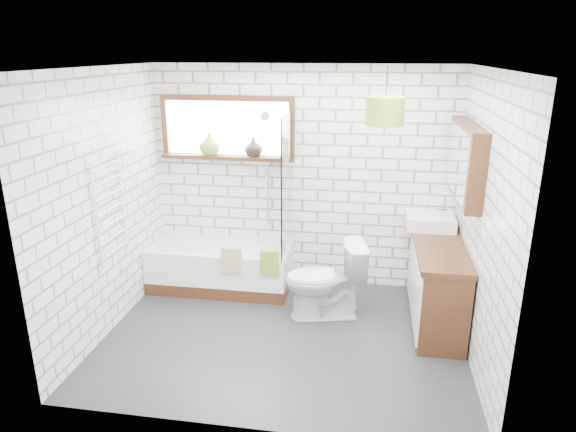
% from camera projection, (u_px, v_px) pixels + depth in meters
% --- Properties ---
extents(floor, '(3.40, 2.60, 0.01)m').
position_uv_depth(floor, '(283.00, 336.00, 4.97)').
color(floor, '#232326').
rests_on(floor, ground).
extents(ceiling, '(3.40, 2.60, 0.01)m').
position_uv_depth(ceiling, '(283.00, 67.00, 4.19)').
color(ceiling, white).
rests_on(ceiling, ground).
extents(wall_back, '(3.40, 0.01, 2.50)m').
position_uv_depth(wall_back, '(303.00, 178.00, 5.80)').
color(wall_back, white).
rests_on(wall_back, ground).
extents(wall_front, '(3.40, 0.01, 2.50)m').
position_uv_depth(wall_front, '(249.00, 273.00, 3.36)').
color(wall_front, white).
rests_on(wall_front, ground).
extents(wall_left, '(0.01, 2.60, 2.50)m').
position_uv_depth(wall_left, '(105.00, 204.00, 4.84)').
color(wall_left, white).
rests_on(wall_left, ground).
extents(wall_right, '(0.01, 2.60, 2.50)m').
position_uv_depth(wall_right, '(482.00, 223.00, 4.32)').
color(wall_right, white).
rests_on(wall_right, ground).
extents(window, '(1.52, 0.16, 0.68)m').
position_uv_depth(window, '(227.00, 128.00, 5.72)').
color(window, black).
rests_on(window, wall_back).
extents(towel_radiator, '(0.06, 0.52, 1.00)m').
position_uv_depth(towel_radiator, '(110.00, 209.00, 4.85)').
color(towel_radiator, white).
rests_on(towel_radiator, wall_left).
extents(mirror_cabinet, '(0.16, 1.20, 0.70)m').
position_uv_depth(mirror_cabinet, '(465.00, 161.00, 4.77)').
color(mirror_cabinet, black).
rests_on(mirror_cabinet, wall_right).
extents(shower_riser, '(0.02, 0.02, 1.30)m').
position_uv_depth(shower_riser, '(267.00, 169.00, 5.79)').
color(shower_riser, silver).
rests_on(shower_riser, wall_back).
extents(bathtub, '(1.59, 0.70, 0.51)m').
position_uv_depth(bathtub, '(221.00, 266.00, 5.92)').
color(bathtub, white).
rests_on(bathtub, floor).
extents(shower_screen, '(0.02, 0.72, 1.50)m').
position_uv_depth(shower_screen, '(287.00, 184.00, 5.48)').
color(shower_screen, white).
rests_on(shower_screen, bathtub).
extents(towel_green, '(0.20, 0.05, 0.27)m').
position_uv_depth(towel_green, '(270.00, 263.00, 5.41)').
color(towel_green, olive).
rests_on(towel_green, bathtub).
extents(towel_beige, '(0.22, 0.05, 0.28)m').
position_uv_depth(towel_beige, '(232.00, 260.00, 5.48)').
color(towel_beige, tan).
rests_on(towel_beige, bathtub).
extents(vanity, '(0.47, 1.45, 0.83)m').
position_uv_depth(vanity, '(437.00, 282.00, 5.15)').
color(vanity, black).
rests_on(vanity, floor).
extents(basin, '(0.50, 0.43, 0.14)m').
position_uv_depth(basin, '(430.00, 221.00, 5.45)').
color(basin, white).
rests_on(basin, vanity).
extents(tap, '(0.04, 0.04, 0.16)m').
position_uv_depth(tap, '(446.00, 217.00, 5.41)').
color(tap, silver).
rests_on(tap, vanity).
extents(toilet, '(0.63, 0.88, 0.81)m').
position_uv_depth(toilet, '(325.00, 280.00, 5.22)').
color(toilet, white).
rests_on(toilet, floor).
extents(vase_olive, '(0.31, 0.31, 0.24)m').
position_uv_depth(vase_olive, '(209.00, 146.00, 5.79)').
color(vase_olive, olive).
rests_on(vase_olive, window).
extents(vase_dark, '(0.25, 0.25, 0.21)m').
position_uv_depth(vase_dark, '(253.00, 149.00, 5.71)').
color(vase_dark, black).
rests_on(vase_dark, window).
extents(bottle, '(0.08, 0.08, 0.22)m').
position_uv_depth(bottle, '(284.00, 149.00, 5.66)').
color(bottle, olive).
rests_on(bottle, window).
extents(pendant, '(0.35, 0.35, 0.26)m').
position_uv_depth(pendant, '(385.00, 111.00, 4.72)').
color(pendant, olive).
rests_on(pendant, ceiling).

